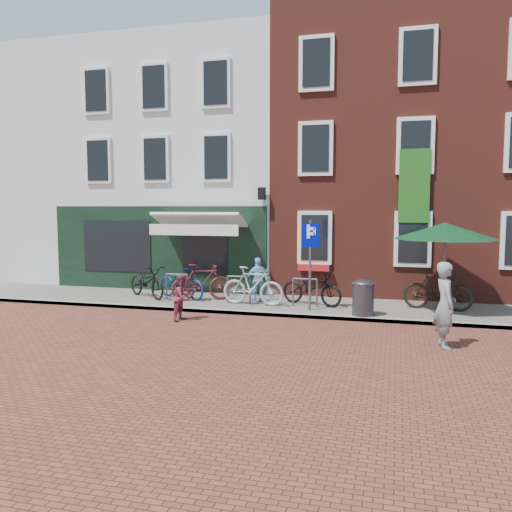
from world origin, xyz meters
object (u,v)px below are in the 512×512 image
(cafe_person, at_px, (258,280))
(bicycle_2, at_px, (181,282))
(bicycle_4, at_px, (312,288))
(bicycle_1, at_px, (202,282))
(bicycle_0, at_px, (147,282))
(bicycle_3, at_px, (253,286))
(parking_sign, at_px, (310,250))
(parasol, at_px, (445,228))
(boy, at_px, (182,297))
(litter_bin, at_px, (363,296))
(woman, at_px, (445,305))
(bicycle_5, at_px, (438,290))

(cafe_person, height_order, bicycle_2, cafe_person)
(bicycle_4, bearing_deg, bicycle_1, 112.13)
(bicycle_0, distance_m, bicycle_2, 1.14)
(bicycle_3, bearing_deg, bicycle_0, 89.00)
(parking_sign, height_order, parasol, parasol)
(boy, relative_size, bicycle_0, 0.63)
(bicycle_1, bearing_deg, bicycle_4, -113.73)
(parking_sign, height_order, bicycle_4, parking_sign)
(parking_sign, xyz_separation_m, bicycle_0, (-5.34, 0.72, -1.18))
(cafe_person, distance_m, bicycle_1, 1.74)
(parking_sign, height_order, bicycle_0, parking_sign)
(bicycle_0, relative_size, bicycle_3, 1.03)
(litter_bin, bearing_deg, bicycle_0, 171.00)
(parasol, bearing_deg, bicycle_0, 179.48)
(litter_bin, distance_m, bicycle_0, 6.90)
(bicycle_0, bearing_deg, bicycle_3, -63.09)
(parking_sign, relative_size, woman, 1.38)
(litter_bin, height_order, woman, woman)
(bicycle_3, bearing_deg, woman, -116.72)
(cafe_person, bearing_deg, litter_bin, 126.35)
(litter_bin, xyz_separation_m, bicycle_5, (1.96, 1.34, 0.03))
(parking_sign, bearing_deg, bicycle_2, 168.76)
(parking_sign, distance_m, cafe_person, 2.21)
(woman, bearing_deg, litter_bin, 25.33)
(litter_bin, distance_m, parasol, 2.91)
(parking_sign, distance_m, bicycle_2, 4.45)
(litter_bin, relative_size, parasol, 0.37)
(bicycle_0, height_order, bicycle_1, bicycle_1)
(bicycle_4, bearing_deg, woman, -116.56)
(parasol, bearing_deg, litter_bin, -154.22)
(bicycle_0, bearing_deg, bicycle_4, -56.29)
(woman, xyz_separation_m, cafe_person, (-5.05, 3.68, -0.14))
(boy, xyz_separation_m, bicycle_2, (-1.11, 2.52, -0.00))
(parking_sign, xyz_separation_m, parasol, (3.55, 0.64, 0.62))
(parasol, height_order, bicycle_2, parasol)
(bicycle_3, bearing_deg, bicycle_5, -78.29)
(bicycle_2, bearing_deg, parasol, -68.30)
(cafe_person, relative_size, bicycle_5, 0.72)
(bicycle_0, distance_m, bicycle_3, 3.62)
(woman, xyz_separation_m, boy, (-6.42, 1.06, -0.30))
(boy, height_order, bicycle_3, bicycle_3)
(woman, distance_m, boy, 6.51)
(bicycle_4, bearing_deg, litter_bin, -107.15)
(bicycle_2, height_order, bicycle_5, bicycle_5)
(woman, height_order, bicycle_0, woman)
(bicycle_4, distance_m, bicycle_5, 3.51)
(bicycle_1, bearing_deg, bicycle_3, -126.70)
(bicycle_1, bearing_deg, litter_bin, -127.87)
(parking_sign, bearing_deg, bicycle_0, 172.32)
(parking_sign, bearing_deg, bicycle_3, 168.55)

